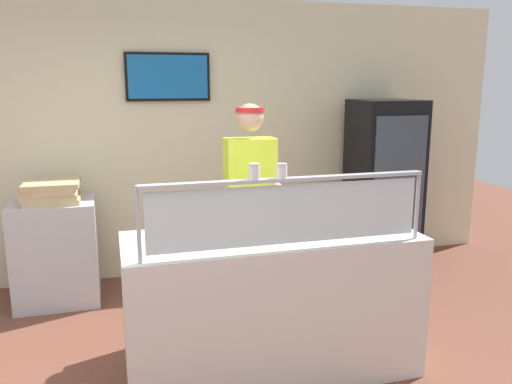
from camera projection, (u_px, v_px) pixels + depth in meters
ground_plane at (247, 328)px, 4.15m from camera, size 12.00×12.00×0.00m
shop_rear_unit at (209, 139)px, 5.23m from camera, size 6.30×0.13×2.70m
serving_counter at (272, 304)px, 3.45m from camera, size 1.90×0.73×0.95m
sneeze_guard at (288, 204)px, 3.01m from camera, size 1.72×0.06×0.43m
pizza_tray at (271, 230)px, 3.42m from camera, size 0.40×0.40×0.04m
pizza_server at (270, 227)px, 3.40m from camera, size 0.09×0.28×0.01m
parmesan_shaker at (254, 173)px, 2.91m from camera, size 0.06×0.06×0.09m
pepper_flake_shaker at (282, 172)px, 2.96m from camera, size 0.06×0.06×0.08m
worker_figure at (251, 202)px, 4.04m from camera, size 0.41×0.50×1.76m
drink_fridge at (383, 185)px, 5.37m from camera, size 0.65×0.60×1.74m
prep_shelf at (56, 252)px, 4.57m from camera, size 0.70×0.55×0.91m
pizza_box_stack at (51, 191)px, 4.46m from camera, size 0.49×0.47×0.18m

